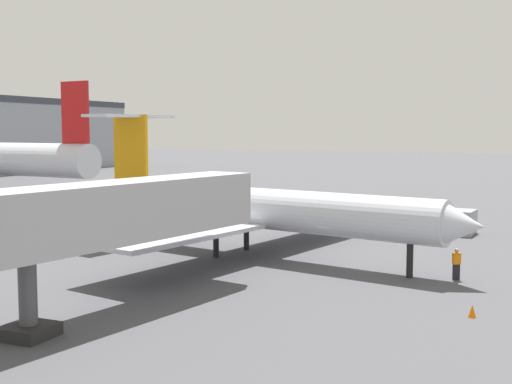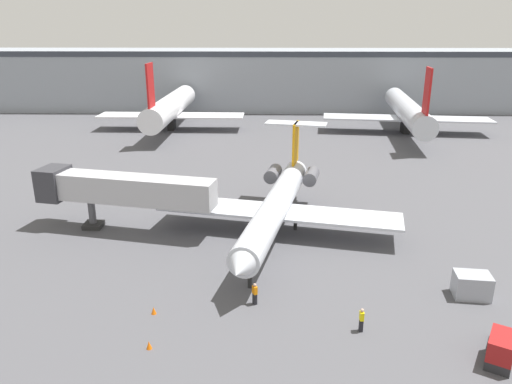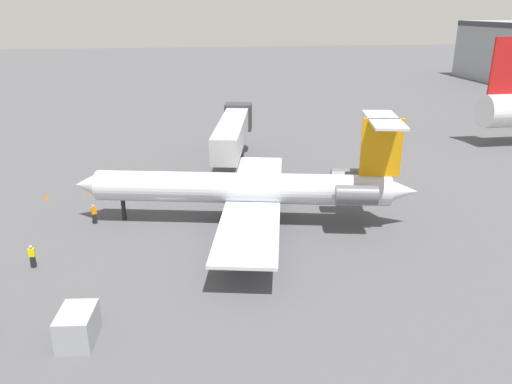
{
  "view_description": "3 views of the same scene",
  "coord_description": "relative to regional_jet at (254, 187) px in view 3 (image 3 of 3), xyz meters",
  "views": [
    {
      "loc": [
        -36.53,
        -10.09,
        7.92
      ],
      "look_at": [
        3.91,
        7.16,
        3.79
      ],
      "focal_mm": 46.43,
      "sensor_mm": 36.0,
      "label": 1
    },
    {
      "loc": [
        0.1,
        -37.15,
        19.16
      ],
      "look_at": [
        -0.86,
        7.44,
        3.94
      ],
      "focal_mm": 34.05,
      "sensor_mm": 36.0,
      "label": 2
    },
    {
      "loc": [
        39.21,
        1.02,
        16.98
      ],
      "look_at": [
        2.77,
        6.81,
        3.3
      ],
      "focal_mm": 34.91,
      "sensor_mm": 36.0,
      "label": 3
    }
  ],
  "objects": [
    {
      "name": "ground_plane",
      "position": [
        -1.27,
        -6.85,
        -3.2
      ],
      "size": [
        400.0,
        400.0,
        0.1
      ],
      "primitive_type": "cube",
      "color": "#4C4C51"
    },
    {
      "name": "regional_jet",
      "position": [
        0.0,
        0.0,
        0.0
      ],
      "size": [
        23.96,
        28.07,
        9.0
      ],
      "color": "silver",
      "rests_on": "ground_plane"
    },
    {
      "name": "jet_bridge",
      "position": [
        -15.8,
        0.16,
        1.17
      ],
      "size": [
        18.07,
        6.53,
        5.99
      ],
      "color": "#ADADB2",
      "rests_on": "ground_plane"
    },
    {
      "name": "ground_crew_marshaller",
      "position": [
        5.19,
        -16.33,
        -2.29
      ],
      "size": [
        0.26,
        0.4,
        1.69
      ],
      "color": "black",
      "rests_on": "ground_plane"
    },
    {
      "name": "ground_crew_loader",
      "position": [
        -1.93,
        -13.18,
        -2.29
      ],
      "size": [
        0.42,
        0.48,
        1.69
      ],
      "color": "black",
      "rests_on": "ground_plane"
    },
    {
      "name": "cargo_container_uld",
      "position": [
        14.21,
        -11.77,
        -2.22
      ],
      "size": [
        2.76,
        2.12,
        1.86
      ],
      "color": "#999EA8",
      "rests_on": "ground_plane"
    },
    {
      "name": "traffic_cone_near",
      "position": [
        -8.43,
        -18.51,
        -2.87
      ],
      "size": [
        0.36,
        0.36,
        0.55
      ],
      "color": "orange",
      "rests_on": "ground_plane"
    },
    {
      "name": "traffic_cone_mid",
      "position": [
        -9.01,
        -14.62,
        -2.87
      ],
      "size": [
        0.36,
        0.36,
        0.55
      ],
      "color": "orange",
      "rests_on": "ground_plane"
    }
  ]
}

